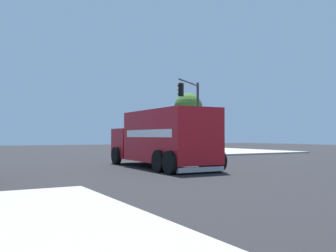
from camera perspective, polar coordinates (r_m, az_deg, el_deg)
The scene contains 7 objects.
ground_plane at distance 20.40m, azimuth -0.26°, elevation -6.09°, with size 100.00×100.00×0.00m, color black.
sidewalk_corner_near at distance 38.39m, azimuth 7.17°, elevation -3.82°, with size 12.68×12.68×0.14m, color #9E998E.
delivery_truck at distance 19.25m, azimuth -0.87°, elevation -1.88°, with size 2.90×7.99×2.89m.
traffic_light_primary at distance 29.32m, azimuth 3.68°, elevation 3.03°, with size 3.32×2.49×5.79m.
pedestrian_near_corner at distance 33.76m, azimuth 5.65°, elevation -2.49°, with size 0.26×0.53×1.60m.
picket_fence_run at distance 43.40m, azimuth 2.34°, elevation -2.84°, with size 6.40×0.05×0.95m.
shade_tree_near at distance 40.81m, azimuth 3.10°, elevation 2.80°, with size 3.06×3.06×6.12m.
Camera 1 is at (9.97, 17.72, 1.63)m, focal length 40.26 mm.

